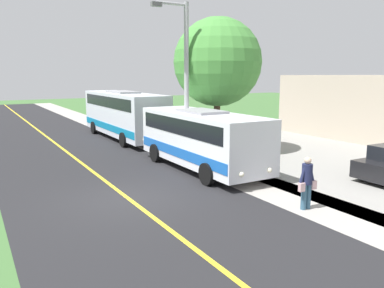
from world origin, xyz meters
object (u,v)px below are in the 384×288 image
at_px(shuttle_bus_front, 201,137).
at_px(pedestrian_with_bags, 307,181).
at_px(street_light_pole, 184,75).
at_px(tree_curbside, 218,62).
at_px(transit_bus_rear, 123,113).

bearing_deg(shuttle_bus_front, pedestrian_with_bags, 90.83).
height_order(shuttle_bus_front, street_light_pole, street_light_pole).
height_order(street_light_pole, tree_curbside, street_light_pole).
height_order(transit_bus_rear, street_light_pole, street_light_pole).
height_order(shuttle_bus_front, pedestrian_with_bags, shuttle_bus_front).
bearing_deg(street_light_pole, transit_bus_rear, -87.17).
distance_m(pedestrian_with_bags, tree_curbside, 10.59).
relative_size(transit_bus_rear, street_light_pole, 1.31).
bearing_deg(transit_bus_rear, pedestrian_with_bags, 90.41).
relative_size(transit_bus_rear, pedestrian_with_bags, 5.88).
relative_size(shuttle_bus_front, tree_curbside, 1.07).
xyz_separation_m(shuttle_bus_front, transit_bus_rear, (0.03, -10.08, 0.25)).
bearing_deg(street_light_pole, shuttle_bus_front, 80.86).
xyz_separation_m(pedestrian_with_bags, street_light_pole, (-0.27, -8.58, 3.37)).
bearing_deg(tree_curbside, street_light_pole, 17.66).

